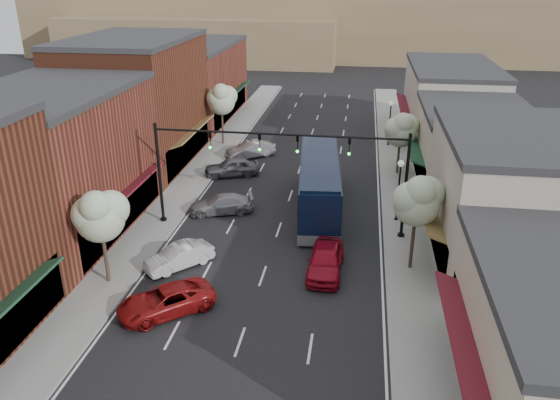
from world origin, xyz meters
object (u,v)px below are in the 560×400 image
at_px(signal_mast_right, 368,169).
at_px(red_hatchback, 326,260).
at_px(tree_left_far, 222,99).
at_px(tree_left_near, 100,214).
at_px(lamp_post_far, 390,116).
at_px(signal_mast_left, 193,160).
at_px(coach_bus, 319,184).
at_px(parked_car_e, 250,150).
at_px(lamp_post_near, 399,181).
at_px(tree_right_near, 418,199).
at_px(tree_right_far, 401,129).
at_px(parked_car_b, 179,257).
at_px(parked_car_c, 221,204).
at_px(parked_car_a, 166,301).
at_px(parked_car_d, 232,167).

xyz_separation_m(signal_mast_right, red_hatchback, (-2.13, -5.08, -3.81)).
bearing_deg(tree_left_far, tree_left_near, -90.00).
height_order(signal_mast_right, lamp_post_far, signal_mast_right).
xyz_separation_m(signal_mast_right, signal_mast_left, (-11.24, 0.00, 0.00)).
relative_size(coach_bus, parked_car_e, 2.80).
height_order(lamp_post_near, red_hatchback, lamp_post_near).
height_order(tree_right_near, tree_right_far, tree_right_near).
bearing_deg(parked_car_b, parked_car_e, 132.88).
distance_m(signal_mast_right, parked_car_c, 11.04).
xyz_separation_m(signal_mast_left, parked_car_a, (1.42, -10.19, -3.94)).
distance_m(lamp_post_near, parked_car_a, 17.62).
bearing_deg(tree_right_near, signal_mast_right, 123.91).
height_order(tree_right_far, tree_left_near, tree_left_near).
bearing_deg(coach_bus, parked_car_c, -171.16).
relative_size(tree_right_near, tree_right_far, 1.10).
height_order(coach_bus, parked_car_c, coach_bus).
xyz_separation_m(tree_left_far, lamp_post_far, (16.05, 2.06, -1.60)).
xyz_separation_m(tree_left_far, lamp_post_near, (16.05, -15.44, -1.60)).
relative_size(lamp_post_far, parked_car_d, 0.98).
xyz_separation_m(tree_left_near, red_hatchback, (11.74, 2.98, -3.41)).
xyz_separation_m(red_hatchback, parked_car_c, (-7.95, 7.21, -0.15)).
xyz_separation_m(signal_mast_left, lamp_post_near, (13.42, 2.50, -1.62)).
xyz_separation_m(signal_mast_left, parked_car_d, (0.19, 9.59, -3.85)).
bearing_deg(tree_right_near, parked_car_a, -153.93).
bearing_deg(red_hatchback, signal_mast_right, 68.67).
distance_m(tree_left_far, lamp_post_far, 16.26).
bearing_deg(tree_left_near, parked_car_c, 69.59).
bearing_deg(tree_left_far, parked_car_c, -76.52).
relative_size(tree_right_near, lamp_post_near, 1.34).
bearing_deg(red_hatchback, tree_right_near, 13.35).
bearing_deg(tree_right_far, tree_left_far, 160.13).
relative_size(parked_car_b, parked_car_c, 0.89).
bearing_deg(signal_mast_left, parked_car_a, -82.06).
height_order(red_hatchback, parked_car_b, red_hatchback).
height_order(signal_mast_left, red_hatchback, signal_mast_left).
bearing_deg(signal_mast_left, lamp_post_far, 56.14).
height_order(tree_right_far, parked_car_e, tree_right_far).
bearing_deg(tree_right_near, parked_car_c, 154.21).
xyz_separation_m(signal_mast_right, parked_car_d, (-11.05, 9.59, -3.85)).
height_order(tree_left_near, parked_car_c, tree_left_near).
height_order(lamp_post_far, parked_car_a, lamp_post_far).
relative_size(tree_left_near, parked_car_c, 1.24).
xyz_separation_m(signal_mast_left, lamp_post_far, (13.42, 20.00, -1.62)).
height_order(red_hatchback, parked_car_d, red_hatchback).
distance_m(tree_right_near, parked_car_d, 19.73).
bearing_deg(tree_right_near, lamp_post_far, 91.30).
xyz_separation_m(tree_left_far, red_hatchback, (11.74, -23.02, -3.79)).
bearing_deg(lamp_post_far, parked_car_a, -111.67).
xyz_separation_m(lamp_post_near, parked_car_a, (-12.00, -12.69, -2.33)).
relative_size(tree_right_far, parked_car_d, 1.20).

